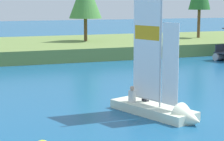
{
  "coord_description": "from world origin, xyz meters",
  "views": [
    {
      "loc": [
        -7.36,
        -7.47,
        4.85
      ],
      "look_at": [
        0.18,
        13.44,
        1.2
      ],
      "focal_mm": 67.79,
      "sensor_mm": 36.0,
      "label": 1
    }
  ],
  "objects": [
    {
      "name": "sailboat",
      "position": [
        0.61,
        8.03,
        0.48
      ],
      "size": [
        2.82,
        4.79,
        6.53
      ],
      "rotation": [
        0.0,
        0.0,
        -1.21
      ],
      "color": "silver",
      "rests_on": "ground"
    },
    {
      "name": "shore_bank",
      "position": [
        0.0,
        31.64,
        0.55
      ],
      "size": [
        80.0,
        13.73,
        1.09
      ],
      "primitive_type": "cube",
      "color": "olive",
      "rests_on": "ground"
    }
  ]
}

